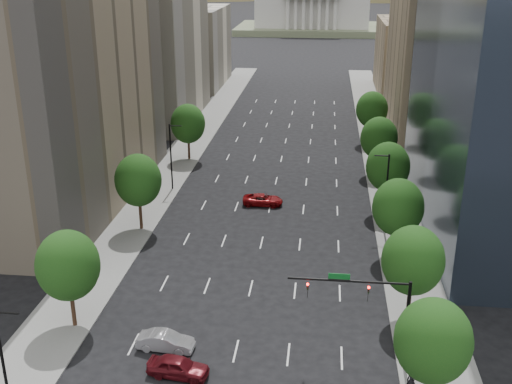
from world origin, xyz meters
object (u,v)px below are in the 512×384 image
(car_maroon, at_px, (178,367))
(car_silver, at_px, (166,341))
(capitol, at_px, (312,10))
(car_red_far, at_px, (263,200))
(traffic_signal, at_px, (375,302))

(car_maroon, bearing_deg, car_silver, 36.06)
(capitol, relative_size, car_red_far, 12.00)
(car_maroon, height_order, car_red_far, car_maroon)
(traffic_signal, bearing_deg, car_silver, -178.64)
(capitol, height_order, car_maroon, capitol)
(car_maroon, bearing_deg, traffic_signal, -68.94)
(capitol, height_order, car_red_far, capitol)
(capitol, bearing_deg, traffic_signal, -87.26)
(car_silver, bearing_deg, capitol, 2.66)
(car_maroon, bearing_deg, car_red_far, 2.50)
(car_silver, height_order, car_red_far, car_silver)
(car_maroon, distance_m, car_silver, 3.60)
(car_silver, xyz_separation_m, car_red_far, (4.58, 31.31, -0.05))
(traffic_signal, distance_m, car_red_far, 33.29)
(car_silver, bearing_deg, traffic_signal, -84.54)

